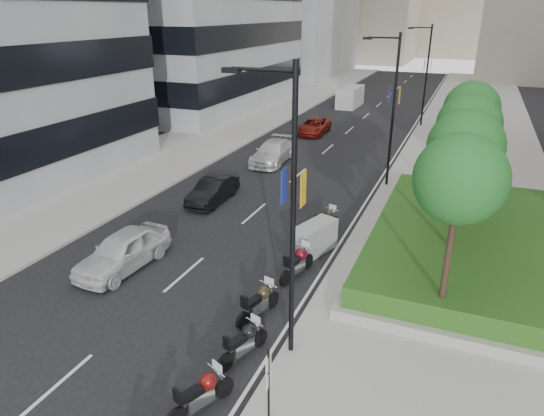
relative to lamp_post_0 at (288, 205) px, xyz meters
The scene contains 26 objects.
ground 6.62m from the lamp_post_0, 166.43° to the right, with size 160.00×160.00×0.00m, color black.
sidewalk_right 29.82m from the lamp_post_0, 80.49° to the left, with size 10.00×100.00×0.15m, color #9E9B93.
sidewalk_left 33.56m from the lamp_post_0, 119.10° to the left, with size 8.00×100.00×0.15m, color #9E9B93.
lane_edge 29.44m from the lamp_post_0, 90.88° to the left, with size 0.12×100.00×0.01m, color silver.
lane_centre 29.97m from the lamp_post_0, 101.01° to the left, with size 0.12×100.00×0.01m, color silver.
planter 11.73m from the lamp_post_0, 56.95° to the left, with size 10.00×14.00×0.40m, color #99978F.
hedge 11.50m from the lamp_post_0, 56.95° to the left, with size 9.40×13.40×0.80m, color #174E16.
tree_0 5.30m from the lamp_post_0, 34.56° to the left, with size 2.80×2.80×6.30m.
tree_1 8.25m from the lamp_post_0, 58.11° to the left, with size 2.80×2.80×6.30m.
tree_2 11.84m from the lamp_post_0, 68.40° to the left, with size 2.80×2.80×6.30m.
tree_3 15.62m from the lamp_post_0, 73.81° to the left, with size 2.80×2.80×6.30m.
lamp_post_0 is the anchor object (origin of this frame).
lamp_post_1 17.00m from the lamp_post_0, 90.00° to the left, with size 2.34×0.45×9.00m.
lamp_post_2 35.00m from the lamp_post_0, 90.00° to the left, with size 2.34×0.45×9.00m.
parking_sign 4.74m from the lamp_post_0, 77.67° to the right, with size 0.06×0.32×2.50m.
motorcycle_1 5.61m from the lamp_post_0, 111.45° to the right, with size 1.06×2.06×1.09m.
motorcycle_2 4.69m from the lamp_post_0, 147.46° to the right, with size 0.91×2.07×1.07m.
motorcycle_3 4.94m from the lamp_post_0, 137.74° to the left, with size 0.89×2.22×1.13m.
motorcycle_4 6.53m from the lamp_post_0, 105.31° to the left, with size 0.84×2.31×1.17m.
motorcycle_5 8.24m from the lamp_post_0, 100.49° to the left, with size 1.62×2.51×1.42m.
motorcycle_6 10.29m from the lamp_post_0, 98.70° to the left, with size 0.87×2.14×1.09m.
car_a 9.65m from the lamp_post_0, 163.05° to the left, with size 1.88×4.67×1.59m, color silver.
car_b 14.34m from the lamp_post_0, 128.52° to the left, with size 1.45×4.17×1.37m, color black.
car_c 21.25m from the lamp_post_0, 113.49° to the left, with size 2.12×5.21×1.51m, color silver.
car_d 30.04m from the lamp_post_0, 106.12° to the left, with size 2.17×4.71×1.31m, color maroon.
delivery_van 43.33m from the lamp_post_0, 101.34° to the left, with size 2.04×5.22×2.18m.
Camera 1 is at (8.52, -10.80, 10.12)m, focal length 32.00 mm.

